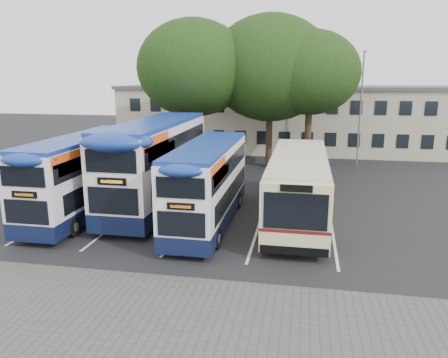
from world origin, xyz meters
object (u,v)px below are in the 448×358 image
tree_left (194,68)px  bus_single (298,182)px  bus_dd_mid (157,160)px  lamp_post (361,103)px  bus_dd_left (84,172)px  bus_dd_right (208,180)px  tree_mid (271,68)px  tree_right (311,73)px

tree_left → bus_single: 14.56m
bus_dd_mid → bus_single: bearing=-6.0°
lamp_post → bus_dd_left: size_ratio=0.91×
bus_dd_right → bus_dd_left: bearing=177.1°
tree_mid → bus_single: bearing=-78.5°
bus_dd_mid → bus_single: (7.78, -0.82, -0.75)m
tree_left → lamp_post: bearing=16.3°
bus_single → bus_dd_right: bearing=-159.0°
tree_mid → bus_dd_left: bearing=-121.4°
lamp_post → tree_mid: (-7.01, -1.74, 2.62)m
bus_dd_mid → bus_dd_right: 4.29m
lamp_post → bus_dd_mid: size_ratio=0.79×
bus_dd_left → bus_single: bearing=6.8°
tree_left → bus_dd_mid: bearing=-88.0°
tree_right → bus_single: bearing=-92.2°
lamp_post → tree_mid: size_ratio=0.77×
tree_right → bus_dd_right: (-4.75, -13.27, -5.16)m
lamp_post → tree_left: size_ratio=0.80×
tree_mid → tree_right: bearing=-17.1°
lamp_post → tree_left: bearing=-163.7°
tree_right → tree_mid: bearing=162.9°
tree_right → bus_dd_mid: bearing=-127.3°
bus_dd_right → tree_left: bearing=107.3°
tree_mid → bus_single: tree_mid is taller
tree_mid → bus_dd_right: tree_mid is taller
bus_dd_mid → tree_right: bearing=52.7°
bus_dd_left → bus_single: (11.02, 1.31, -0.39)m
lamp_post → bus_dd_mid: (-12.23, -13.46, -2.45)m
bus_dd_right → tree_right: bearing=70.3°
bus_dd_left → tree_right: bearing=48.5°
tree_mid → tree_right: tree_mid is taller
bus_dd_left → bus_dd_right: 6.73m
tree_left → tree_right: 8.63m
bus_dd_left → bus_single: bus_dd_left is taller
lamp_post → bus_dd_left: (-15.47, -15.60, -2.80)m
tree_left → bus_dd_left: bearing=-103.7°
lamp_post → bus_dd_left: 22.15m
tree_left → bus_dd_left: (-2.90, -11.91, -5.42)m
bus_dd_left → bus_dd_mid: bus_dd_mid is taller
tree_right → bus_dd_mid: (-8.22, -10.80, -4.72)m
bus_dd_mid → bus_dd_right: (3.47, -2.47, -0.44)m
bus_dd_mid → bus_dd_right: size_ratio=1.20×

